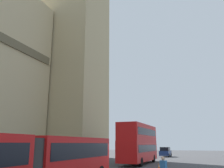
% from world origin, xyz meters
% --- Properties ---
extents(articulated_bus, '(16.70, 2.54, 2.90)m').
position_xyz_m(articulated_bus, '(-9.49, 1.99, 1.75)').
color(articulated_bus, red).
rests_on(articulated_bus, ground_plane).
extents(double_decker_bus, '(10.68, 2.54, 4.90)m').
position_xyz_m(double_decker_bus, '(12.13, 2.00, 2.71)').
color(double_decker_bus, red).
rests_on(double_decker_bus, ground_plane).
extents(sedan_lead, '(4.40, 1.86, 1.85)m').
position_xyz_m(sedan_lead, '(30.79, 1.68, 0.91)').
color(sedan_lead, navy).
rests_on(sedan_lead, ground_plane).
extents(traffic_cone_middle, '(0.36, 0.36, 0.58)m').
position_xyz_m(traffic_cone_middle, '(6.42, -1.58, 0.28)').
color(traffic_cone_middle, black).
rests_on(traffic_cone_middle, ground_plane).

